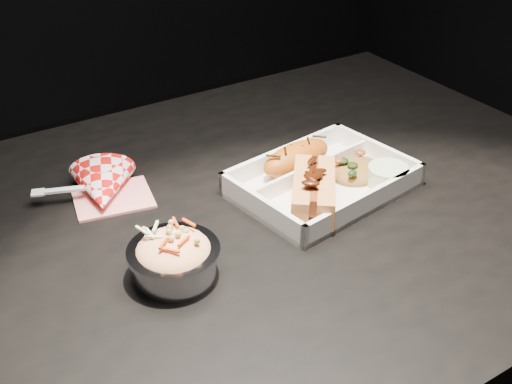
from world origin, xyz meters
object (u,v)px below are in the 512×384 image
hotdog (314,188)px  dining_table (230,265)px  foil_coleslaw_cup (174,256)px  food_tray (322,184)px  fried_pastry (297,158)px  napkin_fork (103,188)px

hotdog → dining_table: bearing=102.9°
hotdog → foil_coleslaw_cup: foil_coleslaw_cup is taller
food_tray → foil_coleslaw_cup: bearing=-174.9°
fried_pastry → hotdog: bearing=-110.6°
fried_pastry → foil_coleslaw_cup: (-0.27, -0.12, 0.00)m
dining_table → hotdog: bearing=-24.9°
food_tray → hotdog: bearing=-149.2°
dining_table → food_tray: 0.18m
foil_coleslaw_cup → food_tray: bearing=13.2°
napkin_fork → fried_pastry: bearing=1.2°
hotdog → foil_coleslaw_cup: 0.23m
dining_table → hotdog: size_ratio=8.45×
fried_pastry → foil_coleslaw_cup: bearing=-155.9°
food_tray → fried_pastry: (-0.01, 0.05, 0.02)m
food_tray → napkin_fork: 0.32m
dining_table → hotdog: 0.17m
dining_table → foil_coleslaw_cup: foil_coleslaw_cup is taller
dining_table → foil_coleslaw_cup: 0.19m
dining_table → fried_pastry: bearing=14.3°
napkin_fork → foil_coleslaw_cup: bearing=-66.8°
dining_table → fried_pastry: fried_pastry is taller
food_tray → hotdog: 0.06m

